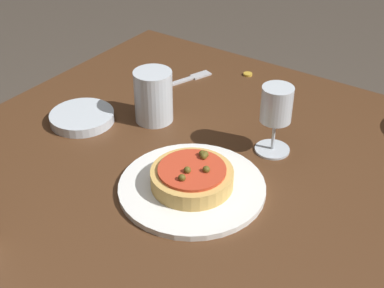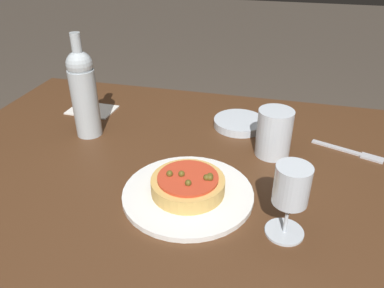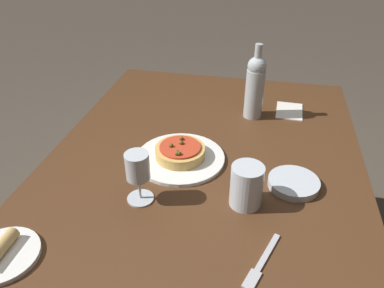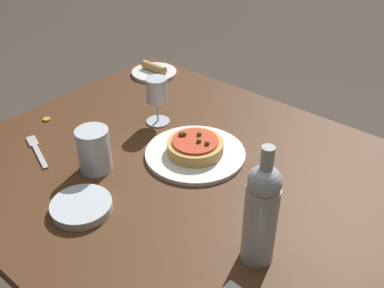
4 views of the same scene
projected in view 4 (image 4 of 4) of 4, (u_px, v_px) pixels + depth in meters
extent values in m
cube|color=#4C2D19|center=(193.00, 180.00, 1.21)|extent=(1.28, 1.01, 0.03)
cylinder|color=#4C2D19|center=(157.00, 146.00, 2.01)|extent=(0.06, 0.06, 0.71)
cylinder|color=white|center=(195.00, 153.00, 1.27)|extent=(0.28, 0.28, 0.01)
cylinder|color=tan|center=(195.00, 147.00, 1.26)|extent=(0.16, 0.16, 0.03)
cylinder|color=red|center=(195.00, 141.00, 1.25)|extent=(0.13, 0.13, 0.01)
sphere|color=brown|center=(181.00, 134.00, 1.26)|extent=(0.01, 0.01, 0.01)
sphere|color=brown|center=(199.00, 134.00, 1.26)|extent=(0.01, 0.01, 0.01)
sphere|color=brown|center=(199.00, 141.00, 1.23)|extent=(0.01, 0.01, 0.01)
sphere|color=brown|center=(207.00, 143.00, 1.22)|extent=(0.01, 0.01, 0.01)
sphere|color=brown|center=(184.00, 134.00, 1.26)|extent=(0.01, 0.01, 0.01)
sphere|color=brown|center=(182.00, 133.00, 1.27)|extent=(0.01, 0.01, 0.01)
cylinder|color=silver|center=(158.00, 121.00, 1.42)|extent=(0.07, 0.07, 0.00)
cylinder|color=silver|center=(158.00, 111.00, 1.40)|extent=(0.01, 0.01, 0.07)
cylinder|color=silver|center=(157.00, 90.00, 1.36)|extent=(0.07, 0.07, 0.08)
cylinder|color=#B2BCC1|center=(260.00, 224.00, 0.91)|extent=(0.07, 0.07, 0.19)
sphere|color=#B2BCC1|center=(265.00, 182.00, 0.85)|extent=(0.07, 0.07, 0.07)
cylinder|color=#B2BCC1|center=(267.00, 162.00, 0.82)|extent=(0.03, 0.03, 0.06)
cylinder|color=silver|center=(94.00, 150.00, 1.19)|extent=(0.09, 0.09, 0.12)
cylinder|color=silver|center=(81.00, 207.00, 1.08)|extent=(0.15, 0.15, 0.02)
cube|color=#B7B7BC|center=(40.00, 157.00, 1.26)|extent=(0.12, 0.06, 0.00)
cube|color=#B7B7BC|center=(32.00, 141.00, 1.33)|extent=(0.06, 0.04, 0.00)
cylinder|color=white|center=(154.00, 73.00, 1.72)|extent=(0.17, 0.17, 0.01)
cylinder|color=tan|center=(154.00, 67.00, 1.71)|extent=(0.11, 0.03, 0.03)
cylinder|color=gold|center=(47.00, 119.00, 1.43)|extent=(0.02, 0.02, 0.01)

